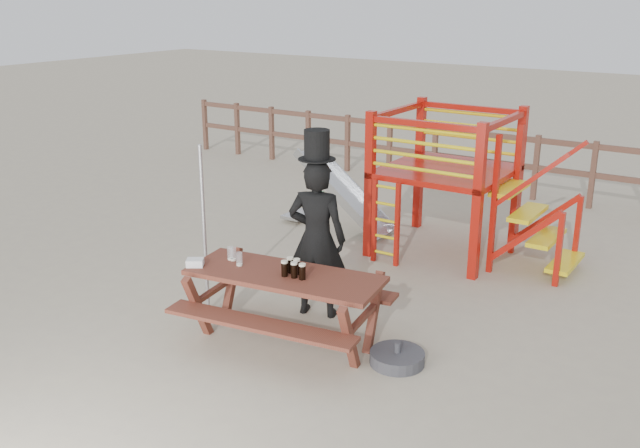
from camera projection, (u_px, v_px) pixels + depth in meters
The scene contains 10 objects.
ground at pixel (290, 341), 7.83m from camera, with size 60.00×60.00×0.00m, color tan.
back_fence at pixel (510, 157), 13.16m from camera, with size 15.09×0.09×1.20m.
playground_fort at pixel (440, 179), 10.27m from camera, with size 4.71×1.84×2.10m.
picnic_table at pixel (285, 299), 7.64m from camera, with size 2.28×1.74×0.81m.
man_with_hat at pixel (317, 235), 8.19m from camera, with size 0.78×0.62×2.21m.
metal_pole at pixel (204, 231), 8.26m from camera, with size 0.04×0.04×2.03m, color #B2B2B7.
parasol_base at pixel (397, 358), 7.33m from camera, with size 0.57×0.57×0.24m.
paper_bag at pixel (195, 263), 7.74m from camera, with size 0.18×0.14×0.08m, color white.
stout_pints at pixel (294, 268), 7.45m from camera, with size 0.29×0.19×0.17m.
empty_glasses at pixel (234, 256), 7.85m from camera, with size 0.27×0.16×0.15m.
Camera 1 is at (4.14, -5.70, 3.66)m, focal length 40.00 mm.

